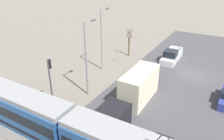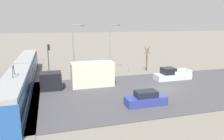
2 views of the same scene
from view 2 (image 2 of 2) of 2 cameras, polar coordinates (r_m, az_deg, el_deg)
The scene contains 12 objects.
ground_plane at distance 30.65m, azimuth 13.59°, elevation -4.86°, with size 320.00×320.00×0.00m, color slate.
road_surface at distance 30.64m, azimuth 13.59°, elevation -4.79°, with size 16.53×42.99×0.08m.
rail_bed at distance 27.07m, azimuth -23.15°, elevation -7.79°, with size 60.95×4.40×0.22m.
light_rail_tram at distance 32.34m, azimuth -22.21°, elevation -1.38°, with size 29.91×2.58×4.51m.
box_truck at distance 30.49m, azimuth -7.65°, elevation -1.50°, with size 2.37×9.96×3.39m.
pickup_truck at distance 35.54m, azimuth 15.39°, elevation -1.24°, with size 2.01×5.80×1.90m.
sedan_car_0 at distance 24.25m, azimuth 8.80°, elevation -7.50°, with size 1.72×4.51×1.58m.
traffic_light_pole at distance 36.87m, azimuth -16.22°, elevation 3.48°, with size 0.28×0.47×5.40m.
street_tree at distance 40.63m, azimuth 9.07°, elevation 2.64°, with size 1.10×0.91×4.62m.
street_lamp_near_crossing at distance 35.27m, azimuth -9.76°, elevation 5.72°, with size 0.36×1.95×8.54m.
street_lamp_mid_block at distance 38.78m, azimuth -0.30°, elevation 6.53°, with size 0.36×1.95×8.57m.
no_parking_sign at distance 39.52m, azimuth 4.29°, elevation 1.34°, with size 0.32×0.08×2.17m.
Camera 2 is at (-25.29, 14.81, 8.99)m, focal length 35.00 mm.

